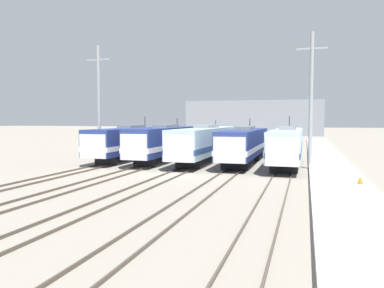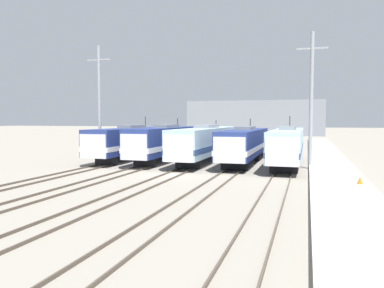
% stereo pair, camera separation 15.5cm
% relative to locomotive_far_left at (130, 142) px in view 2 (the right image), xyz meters
% --- Properties ---
extents(ground_plane, '(400.00, 400.00, 0.00)m').
position_rel_locomotive_far_left_xyz_m(ground_plane, '(8.95, -8.88, -2.10)').
color(ground_plane, gray).
extents(rail_pair_far_left, '(1.50, 120.00, 0.15)m').
position_rel_locomotive_far_left_xyz_m(rail_pair_far_left, '(0.00, -8.88, -2.03)').
color(rail_pair_far_left, '#4C4238').
rests_on(rail_pair_far_left, ground_plane).
extents(rail_pair_center_left, '(1.51, 120.00, 0.15)m').
position_rel_locomotive_far_left_xyz_m(rail_pair_center_left, '(4.47, -8.88, -2.03)').
color(rail_pair_center_left, '#4C4238').
rests_on(rail_pair_center_left, ground_plane).
extents(rail_pair_center, '(1.51, 120.00, 0.15)m').
position_rel_locomotive_far_left_xyz_m(rail_pair_center, '(8.95, -8.88, -2.03)').
color(rail_pair_center, '#4C4238').
rests_on(rail_pair_center, ground_plane).
extents(rail_pair_center_right, '(1.51, 120.00, 0.15)m').
position_rel_locomotive_far_left_xyz_m(rail_pair_center_right, '(13.42, -8.88, -2.03)').
color(rail_pair_center_right, '#4C4238').
rests_on(rail_pair_center_right, ground_plane).
extents(rail_pair_far_right, '(1.50, 120.00, 0.15)m').
position_rel_locomotive_far_left_xyz_m(rail_pair_far_right, '(17.90, -8.88, -2.03)').
color(rail_pair_far_right, '#4C4238').
rests_on(rail_pair_far_right, ground_plane).
extents(locomotive_far_left, '(3.12, 17.23, 5.12)m').
position_rel_locomotive_far_left_xyz_m(locomotive_far_left, '(0.00, 0.00, 0.00)').
color(locomotive_far_left, black).
rests_on(locomotive_far_left, ground_plane).
extents(locomotive_center_left, '(2.96, 17.18, 4.89)m').
position_rel_locomotive_far_left_xyz_m(locomotive_center_left, '(4.47, -0.28, 0.05)').
color(locomotive_center_left, black).
rests_on(locomotive_center_left, ground_plane).
extents(locomotive_center, '(3.08, 19.98, 4.64)m').
position_rel_locomotive_far_left_xyz_m(locomotive_center, '(8.95, 0.83, 0.02)').
color(locomotive_center, '#232326').
rests_on(locomotive_center, ground_plane).
extents(locomotive_center_right, '(3.11, 17.15, 4.84)m').
position_rel_locomotive_far_left_xyz_m(locomotive_center_right, '(13.42, 0.06, -0.04)').
color(locomotive_center_right, black).
rests_on(locomotive_center_right, ground_plane).
extents(locomotive_far_right, '(2.90, 18.84, 5.13)m').
position_rel_locomotive_far_left_xyz_m(locomotive_far_right, '(17.90, -0.13, -0.02)').
color(locomotive_far_right, '#232326').
rests_on(locomotive_far_right, ground_plane).
extents(catenary_tower_left, '(2.85, 0.36, 12.96)m').
position_rel_locomotive_far_left_xyz_m(catenary_tower_left, '(-2.68, -2.24, 4.58)').
color(catenary_tower_left, gray).
rests_on(catenary_tower_left, ground_plane).
extents(catenary_tower_right, '(2.85, 0.36, 12.96)m').
position_rel_locomotive_far_left_xyz_m(catenary_tower_right, '(20.13, -2.24, 4.58)').
color(catenary_tower_right, gray).
rests_on(catenary_tower_right, ground_plane).
extents(platform, '(4.00, 120.00, 0.39)m').
position_rel_locomotive_far_left_xyz_m(platform, '(22.06, -8.88, -1.91)').
color(platform, beige).
rests_on(platform, ground_plane).
extents(traffic_cone, '(0.40, 0.40, 0.52)m').
position_rel_locomotive_far_left_xyz_m(traffic_cone, '(23.28, -12.47, -1.45)').
color(traffic_cone, orange).
rests_on(traffic_cone, platform).
extents(depot_building, '(40.23, 15.27, 10.32)m').
position_rel_locomotive_far_left_xyz_m(depot_building, '(4.51, 77.36, 3.06)').
color(depot_building, gray).
rests_on(depot_building, ground_plane).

